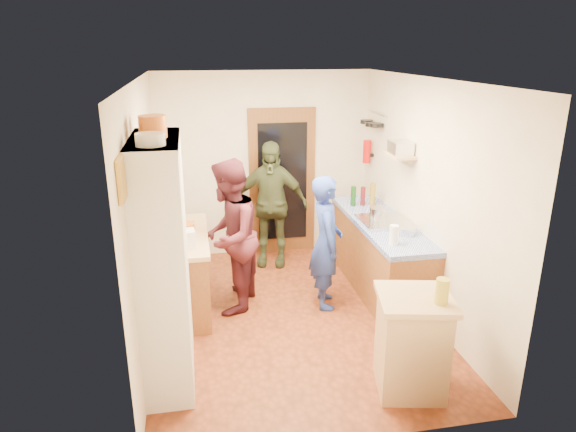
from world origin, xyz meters
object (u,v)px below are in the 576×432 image
object	(u,v)px
hutch_body	(164,263)
island_base	(411,346)
right_counter_base	(378,257)
person_left	(233,236)
person_back	(271,204)
person_hob	(329,243)

from	to	relation	value
hutch_body	island_base	bearing A→B (deg)	-17.73
right_counter_base	person_left	xyz separation A→B (m)	(-1.80, -0.14, 0.46)
person_back	person_left	bearing A→B (deg)	-102.27
person_hob	person_back	size ratio (longest dim) A/B	0.90
person_hob	person_left	distance (m)	1.09
person_back	person_hob	bearing A→B (deg)	-55.09
hutch_body	island_base	xyz separation A→B (m)	(2.08, -0.66, -0.67)
person_hob	person_left	world-z (taller)	person_left
right_counter_base	island_base	size ratio (longest dim) A/B	2.56
right_counter_base	person_hob	distance (m)	0.87
person_back	hutch_body	bearing A→B (deg)	-103.74
right_counter_base	person_left	bearing A→B (deg)	-175.42
island_base	right_counter_base	bearing A→B (deg)	77.88
hutch_body	person_back	world-z (taller)	hutch_body
right_counter_base	hutch_body	bearing A→B (deg)	-152.53
hutch_body	island_base	distance (m)	2.28
hutch_body	person_hob	world-z (taller)	hutch_body
hutch_body	person_hob	size ratio (longest dim) A/B	1.41
right_counter_base	person_hob	bearing A→B (deg)	-156.31
person_hob	person_left	xyz separation A→B (m)	(-1.07, 0.18, 0.10)
person_hob	island_base	bearing A→B (deg)	-163.42
hutch_body	person_back	bearing A→B (deg)	60.32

